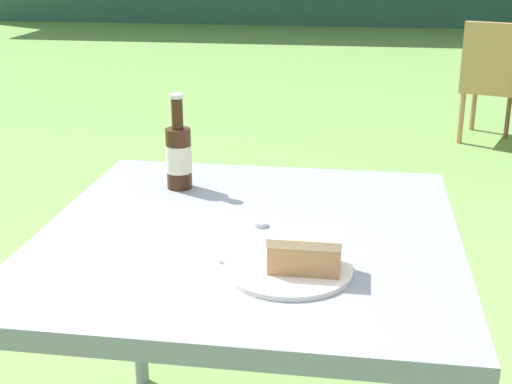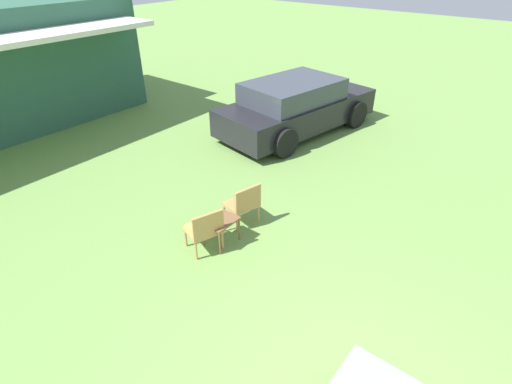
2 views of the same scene
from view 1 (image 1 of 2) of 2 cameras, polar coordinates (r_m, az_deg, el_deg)
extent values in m
cylinder|color=#B2844C|center=(5.18, 17.01, 6.58)|extent=(0.04, 0.04, 0.33)
cylinder|color=#B2844C|center=(4.81, 16.09, 5.71)|extent=(0.04, 0.04, 0.33)
cube|color=#B2844C|center=(4.92, 19.46, 8.01)|extent=(0.64, 0.59, 0.06)
cube|color=#B2844C|center=(4.69, 19.38, 10.28)|extent=(0.51, 0.22, 0.38)
cube|color=gold|center=(4.91, 19.53, 8.64)|extent=(0.57, 0.51, 0.05)
cylinder|color=brown|center=(5.00, 19.58, 6.42)|extent=(0.03, 0.03, 0.43)
cube|color=gray|center=(1.49, -0.57, -3.82)|extent=(0.86, 0.89, 0.04)
cylinder|color=gray|center=(2.08, -9.53, -7.39)|extent=(0.04, 0.04, 0.64)
cylinder|color=gray|center=(1.99, 12.65, -8.82)|extent=(0.04, 0.04, 0.64)
cylinder|color=silver|center=(1.30, 2.61, -6.19)|extent=(0.23, 0.23, 0.01)
cube|color=#AD7A4C|center=(1.29, 3.94, -5.00)|extent=(0.13, 0.08, 0.05)
cube|color=tan|center=(1.27, 3.97, -3.57)|extent=(0.13, 0.08, 0.02)
cylinder|color=#381E0F|center=(1.72, -6.19, 2.68)|extent=(0.06, 0.06, 0.15)
cylinder|color=#381E0F|center=(1.69, -6.33, 6.25)|extent=(0.03, 0.03, 0.07)
cylinder|color=silver|center=(1.68, -6.38, 7.64)|extent=(0.03, 0.03, 0.01)
cylinder|color=beige|center=(1.72, -6.19, 2.68)|extent=(0.06, 0.06, 0.07)
cube|color=silver|center=(1.30, 0.63, -6.31)|extent=(0.18, 0.07, 0.01)
cylinder|color=silver|center=(1.50, 0.39, -2.57)|extent=(0.03, 0.03, 0.01)
camera|label=2|loc=(4.01, -84.20, 53.54)|focal=28.00mm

